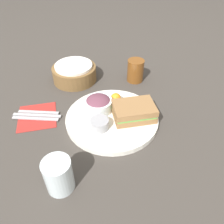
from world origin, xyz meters
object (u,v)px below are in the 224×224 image
Objects in this scene: dressing_cup at (100,124)px; spoon at (39,112)px; drink_glass at (135,71)px; sandwich at (134,111)px; plate at (112,118)px; fork at (35,119)px; water_glass at (59,175)px; bread_basket at (74,73)px; knife at (37,115)px; salad_bowl at (98,104)px.

spoon is at bearing 144.79° from dressing_cup.
sandwich is at bearing -108.44° from drink_glass.
plate is at bearing 164.91° from sandwich.
water_glass reaches higher than fork.
plate is 0.30m from drink_glass.
sandwich is at bearing -15.09° from plate.
drink_glass is at bearing -144.11° from spoon.
bread_basket is at bearing 80.62° from water_glass.
bread_basket is (-0.11, 0.31, 0.03)m from plate.
water_glass is at bearing 122.03° from fork.
bread_basket is 1.09× the size of knife.
bread_basket is at bearing 108.84° from plate.
bread_basket is at bearing 103.91° from salad_bowl.
fork is at bearing -124.63° from bread_basket.
fork is (-0.23, 0.02, -0.04)m from salad_bowl.
water_glass reaches higher than drink_glass.
knife is (-0.35, 0.10, -0.04)m from sandwich.
drink_glass is 0.60m from water_glass.
spoon is (-0.21, 0.15, -0.03)m from dressing_cup.
dressing_cup is 0.36× the size of fork.
drink_glass reaches higher than bread_basket.
dressing_cup reaches higher than plate.
spoon is (-0.43, -0.15, -0.04)m from drink_glass.
water_glass is (0.08, -0.30, 0.04)m from fork.
drink_glass is (0.16, 0.25, 0.04)m from plate.
bread_basket is at bearing 166.99° from drink_glass.
salad_bowl is (-0.12, 0.07, 0.00)m from sandwich.
plate is at bearing 180.00° from knife.
knife is (-0.27, 0.08, -0.00)m from plate.
dressing_cup is 0.25m from knife.
spoon is (-0.34, 0.12, -0.04)m from sandwich.
water_glass reaches higher than sandwich.
drink_glass is 0.48m from fork.
bread_basket is 1.14× the size of fork.
sandwich is at bearing -30.48° from salad_bowl.
sandwich is (0.08, -0.02, 0.04)m from plate.
water_glass is (-0.15, -0.28, 0.00)m from salad_bowl.
dressing_cup is at bearing -97.87° from salad_bowl.
plate is 0.33m from bread_basket.
water_glass is (-0.20, -0.23, 0.04)m from plate.
sandwich is 0.36m from knife.
salad_bowl is 0.24m from fork.
dressing_cup reaches higher than fork.
dressing_cup is 0.62× the size of water_glass.
water_glass is (0.08, -0.31, 0.04)m from knife.
sandwich reaches higher than plate.
bread_basket is at bearing -108.95° from knife.
drink_glass is 0.46m from spoon.
drink_glass reaches higher than spoon.
fork is at bearing 166.85° from plate.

